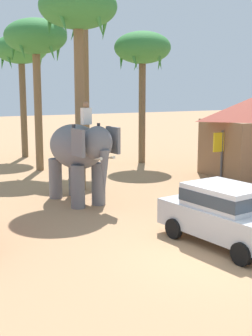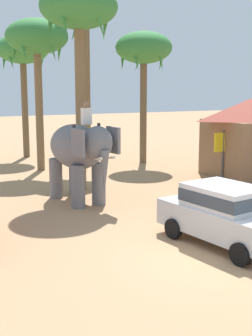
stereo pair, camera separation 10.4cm
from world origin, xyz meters
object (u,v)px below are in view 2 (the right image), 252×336
(car_sedan_foreground, at_px, (226,213))
(elephant_with_mahout, at_px, (79,151))
(signboard_yellow, at_px, (223,145))
(palm_tree_far_back, at_px, (37,41))
(palm_tree_behind_elephant, at_px, (23,52))
(palm_tree_leaning_seaward, at_px, (144,51))
(palm_tree_left_of_road, at_px, (79,13))

(car_sedan_foreground, relative_size, elephant_with_mahout, 1.08)
(car_sedan_foreground, distance_m, signboard_yellow, 9.12)
(elephant_with_mahout, relative_size, palm_tree_far_back, 0.51)
(palm_tree_behind_elephant, distance_m, palm_tree_far_back, 4.96)
(palm_tree_far_back, distance_m, palm_tree_leaning_seaward, 6.05)
(palm_tree_far_back, bearing_deg, palm_tree_behind_elephant, 84.34)
(signboard_yellow, bearing_deg, car_sedan_foreground, -127.80)
(palm_tree_left_of_road, xyz_separation_m, palm_tree_far_back, (-0.24, 5.40, -0.63))
(elephant_with_mahout, relative_size, signboard_yellow, 1.65)
(elephant_with_mahout, xyz_separation_m, signboard_yellow, (7.51, 0.85, -0.30))
(palm_tree_behind_elephant, distance_m, palm_tree_leaning_seaward, 7.66)
(palm_tree_left_of_road, distance_m, signboard_yellow, 8.82)
(car_sedan_foreground, xyz_separation_m, elephant_with_mahout, (-1.94, 6.33, 1.06))
(elephant_with_mahout, relative_size, palm_tree_left_of_road, 0.47)
(signboard_yellow, bearing_deg, palm_tree_left_of_road, 169.84)
(elephant_with_mahout, height_order, palm_tree_left_of_road, palm_tree_left_of_road)
(elephant_with_mahout, xyz_separation_m, palm_tree_behind_elephant, (1.11, 12.37, 4.49))
(palm_tree_leaning_seaward, bearing_deg, palm_tree_far_back, 176.60)
(palm_tree_far_back, xyz_separation_m, signboard_yellow, (6.89, -6.59, -5.03))
(elephant_with_mahout, distance_m, palm_tree_far_back, 8.84)
(palm_tree_leaning_seaward, bearing_deg, palm_tree_behind_elephant, 136.33)
(palm_tree_behind_elephant, relative_size, palm_tree_left_of_road, 0.89)
(car_sedan_foreground, bearing_deg, signboard_yellow, 52.20)
(elephant_with_mahout, distance_m, palm_tree_leaning_seaward, 10.66)
(palm_tree_left_of_road, bearing_deg, car_sedan_foreground, -82.64)
(palm_tree_far_back, relative_size, signboard_yellow, 3.26)
(palm_tree_behind_elephant, bearing_deg, signboard_yellow, -60.96)
(elephant_with_mahout, distance_m, palm_tree_left_of_road, 5.80)
(palm_tree_behind_elephant, height_order, signboard_yellow, palm_tree_behind_elephant)
(car_sedan_foreground, relative_size, palm_tree_far_back, 0.55)
(palm_tree_far_back, bearing_deg, palm_tree_left_of_road, -87.50)
(palm_tree_left_of_road, xyz_separation_m, signboard_yellow, (6.65, -1.19, -5.66))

